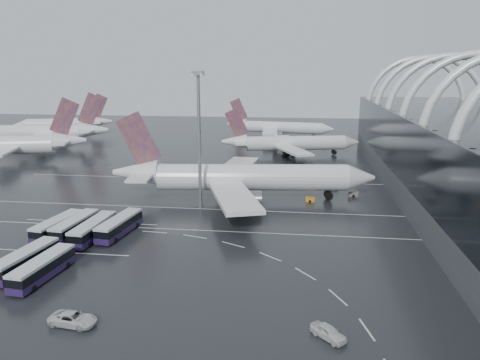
# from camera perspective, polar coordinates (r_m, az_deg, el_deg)

# --- Properties ---
(ground) EXTENTS (420.00, 420.00, 0.00)m
(ground) POSITION_cam_1_polar(r_m,az_deg,el_deg) (93.90, -4.21, -5.74)
(ground) COLOR black
(ground) RESTS_ON ground
(lane_marking_near) EXTENTS (120.00, 0.25, 0.01)m
(lane_marking_near) POSITION_cam_1_polar(r_m,az_deg,el_deg) (92.05, -4.46, -6.15)
(lane_marking_near) COLOR silver
(lane_marking_near) RESTS_ON ground
(lane_marking_mid) EXTENTS (120.00, 0.25, 0.01)m
(lane_marking_mid) POSITION_cam_1_polar(r_m,az_deg,el_deg) (105.09, -2.93, -3.59)
(lane_marking_mid) COLOR silver
(lane_marking_mid) RESTS_ON ground
(lane_marking_far) EXTENTS (120.00, 0.25, 0.01)m
(lane_marking_far) POSITION_cam_1_polar(r_m,az_deg,el_deg) (131.76, -0.80, -0.02)
(lane_marking_far) COLOR silver
(lane_marking_far) RESTS_ON ground
(bus_bay_line_south) EXTENTS (28.00, 0.25, 0.01)m
(bus_bay_line_south) POSITION_cam_1_polar(r_m,az_deg,el_deg) (87.92, -22.05, -8.12)
(bus_bay_line_south) COLOR silver
(bus_bay_line_south) RESTS_ON ground
(bus_bay_line_north) EXTENTS (28.00, 0.25, 0.01)m
(bus_bay_line_north) POSITION_cam_1_polar(r_m,az_deg,el_deg) (101.25, -17.70, -4.92)
(bus_bay_line_north) COLOR silver
(bus_bay_line_north) RESTS_ON ground
(airliner_main) EXTENTS (62.56, 54.53, 21.17)m
(airliner_main) POSITION_cam_1_polar(r_m,az_deg,el_deg) (111.40, -0.09, 0.25)
(airliner_main) COLOR white
(airliner_main) RESTS_ON ground
(airliner_gate_b) EXTENTS (49.65, 43.92, 17.33)m
(airliner_gate_b) POSITION_cam_1_polar(r_m,az_deg,el_deg) (168.92, 5.93, 4.44)
(airliner_gate_b) COLOR white
(airliner_gate_b) RESTS_ON ground
(airliner_gate_c) EXTENTS (48.82, 44.57, 17.40)m
(airliner_gate_c) POSITION_cam_1_polar(r_m,az_deg,el_deg) (213.34, 4.56, 6.38)
(airliner_gate_c) COLOR white
(airliner_gate_c) RESTS_ON ground
(jet_remote_west) EXTENTS (48.55, 39.40, 21.32)m
(jet_remote_west) POSITION_cam_1_polar(r_m,az_deg,el_deg) (175.10, -25.77, 3.87)
(jet_remote_west) COLOR white
(jet_remote_west) RESTS_ON ground
(jet_remote_mid) EXTENTS (49.57, 40.07, 21.57)m
(jet_remote_mid) POSITION_cam_1_polar(r_m,az_deg,el_deg) (201.20, -22.30, 5.32)
(jet_remote_mid) COLOR white
(jet_remote_mid) RESTS_ON ground
(jet_remote_far) EXTENTS (43.30, 35.19, 19.16)m
(jet_remote_far) POSITION_cam_1_polar(r_m,az_deg,el_deg) (234.84, -20.49, 6.37)
(jet_remote_far) COLOR white
(jet_remote_far) RESTS_ON ground
(bus_row_near_a) EXTENTS (4.68, 13.27, 3.20)m
(bus_row_near_a) POSITION_cam_1_polar(r_m,az_deg,el_deg) (95.43, -21.34, -5.24)
(bus_row_near_a) COLOR #261440
(bus_row_near_a) RESTS_ON ground
(bus_row_near_b) EXTENTS (4.16, 13.32, 3.23)m
(bus_row_near_b) POSITION_cam_1_polar(r_m,az_deg,el_deg) (94.31, -19.46, -5.29)
(bus_row_near_b) COLOR #261440
(bus_row_near_b) RESTS_ON ground
(bus_row_near_c) EXTENTS (3.88, 13.75, 3.35)m
(bus_row_near_c) POSITION_cam_1_polar(r_m,az_deg,el_deg) (91.11, -17.47, -5.75)
(bus_row_near_c) COLOR #261440
(bus_row_near_c) RESTS_ON ground
(bus_row_near_d) EXTENTS (4.66, 13.75, 3.32)m
(bus_row_near_d) POSITION_cam_1_polar(r_m,az_deg,el_deg) (91.91, -14.49, -5.38)
(bus_row_near_d) COLOR #261440
(bus_row_near_d) RESTS_ON ground
(bus_row_far_b) EXTENTS (4.71, 13.44, 3.24)m
(bus_row_far_b) POSITION_cam_1_polar(r_m,az_deg,el_deg) (81.23, -24.71, -8.83)
(bus_row_far_b) COLOR #261440
(bus_row_far_b) RESTS_ON ground
(bus_row_far_c) EXTENTS (4.25, 13.21, 3.20)m
(bus_row_far_c) POSITION_cam_1_polar(r_m,az_deg,el_deg) (77.20, -22.93, -9.83)
(bus_row_far_c) COLOR #261440
(bus_row_far_c) RESTS_ON ground
(van_curve_a) EXTENTS (6.20, 3.38, 1.65)m
(van_curve_a) POSITION_cam_1_polar(r_m,az_deg,el_deg) (63.57, -19.68, -15.65)
(van_curve_a) COLOR silver
(van_curve_a) RESTS_ON ground
(van_curve_b) EXTENTS (4.70, 4.66, 1.61)m
(van_curve_b) POSITION_cam_1_polar(r_m,az_deg,el_deg) (58.56, 10.73, -17.76)
(van_curve_b) COLOR silver
(van_curve_b) RESTS_ON ground
(floodlight_mast) EXTENTS (2.32, 2.32, 30.24)m
(floodlight_mast) POSITION_cam_1_polar(r_m,az_deg,el_deg) (102.14, -5.02, 6.79)
(floodlight_mast) COLOR gray
(floodlight_mast) RESTS_ON ground
(gse_cart_belly_a) EXTENTS (2.10, 1.24, 1.14)m
(gse_cart_belly_a) POSITION_cam_1_polar(r_m,az_deg,el_deg) (112.08, 8.53, -2.33)
(gse_cart_belly_a) COLOR orange
(gse_cart_belly_a) RESTS_ON ground
(gse_cart_belly_b) EXTENTS (1.94, 1.14, 1.06)m
(gse_cart_belly_b) POSITION_cam_1_polar(r_m,az_deg,el_deg) (125.60, 11.46, -0.73)
(gse_cart_belly_b) COLOR slate
(gse_cart_belly_b) RESTS_ON ground
(gse_cart_belly_d) EXTENTS (2.32, 1.37, 1.27)m
(gse_cart_belly_d) POSITION_cam_1_polar(r_m,az_deg,el_deg) (118.54, 13.64, -1.65)
(gse_cart_belly_d) COLOR slate
(gse_cart_belly_d) RESTS_ON ground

